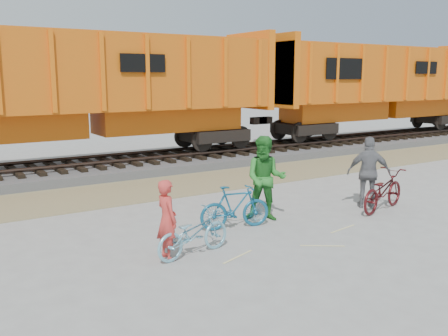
{
  "coord_description": "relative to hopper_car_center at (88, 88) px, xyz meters",
  "views": [
    {
      "loc": [
        -6.08,
        -8.28,
        3.37
      ],
      "look_at": [
        0.16,
        1.5,
        1.26
      ],
      "focal_mm": 40.0,
      "sensor_mm": 36.0,
      "label": 1
    }
  ],
  "objects": [
    {
      "name": "bicycle_maroon",
      "position": [
        4.69,
        -8.99,
        -2.48
      ],
      "size": [
        2.1,
        1.17,
        1.04
      ],
      "primitive_type": "imported",
      "rotation": [
        0.0,
        0.0,
        1.83
      ],
      "color": "#450F12",
      "rests_on": "ground"
    },
    {
      "name": "person_solo",
      "position": [
        -1.5,
        -9.15,
        -2.24
      ],
      "size": [
        0.37,
        0.56,
        1.52
      ],
      "primitive_type": "imported",
      "rotation": [
        0.0,
        0.0,
        1.58
      ],
      "color": "red",
      "rests_on": "ground"
    },
    {
      "name": "hopper_car_center",
      "position": [
        0.0,
        0.0,
        0.0
      ],
      "size": [
        14.0,
        3.13,
        4.65
      ],
      "color": "black",
      "rests_on": "track"
    },
    {
      "name": "bicycle_teal",
      "position": [
        0.63,
        -8.25,
        -2.51
      ],
      "size": [
        1.72,
        0.8,
        1.0
      ],
      "primitive_type": "imported",
      "rotation": [
        0.0,
        0.0,
        1.36
      ],
      "color": "#14587C",
      "rests_on": "ground"
    },
    {
      "name": "person_woman",
      "position": [
        4.59,
        -8.59,
        -2.07
      ],
      "size": [
        1.13,
        1.06,
        1.87
      ],
      "primitive_type": "imported",
      "rotation": [
        0.0,
        0.0,
        2.44
      ],
      "color": "slate",
      "rests_on": "ground"
    },
    {
      "name": "hopper_car_right",
      "position": [
        15.0,
        0.0,
        0.0
      ],
      "size": [
        14.0,
        3.13,
        4.65
      ],
      "color": "black",
      "rests_on": "track"
    },
    {
      "name": "gravel_strip",
      "position": [
        0.66,
        -3.5,
        -3.0
      ],
      "size": [
        120.0,
        3.0,
        0.02
      ],
      "primitive_type": "cube",
      "color": "#94865C",
      "rests_on": "ground"
    },
    {
      "name": "ground",
      "position": [
        0.66,
        -9.0,
        -3.01
      ],
      "size": [
        120.0,
        120.0,
        0.0
      ],
      "primitive_type": "plane",
      "color": "#9E9E99",
      "rests_on": "ground"
    },
    {
      "name": "person_man",
      "position": [
        1.63,
        -8.05,
        -1.99
      ],
      "size": [
        1.25,
        1.22,
        2.02
      ],
      "primitive_type": "imported",
      "rotation": [
        0.0,
        0.0,
        -0.69
      ],
      "color": "#277829",
      "rests_on": "ground"
    },
    {
      "name": "ballast_bed",
      "position": [
        0.66,
        0.0,
        -2.86
      ],
      "size": [
        120.0,
        4.0,
        0.3
      ],
      "primitive_type": "cube",
      "color": "slate",
      "rests_on": "ground"
    },
    {
      "name": "bicycle_blue",
      "position": [
        -1.0,
        -9.25,
        -2.57
      ],
      "size": [
        1.75,
        0.87,
        0.88
      ],
      "primitive_type": "imported",
      "rotation": [
        0.0,
        0.0,
        1.75
      ],
      "color": "#7ABBD2",
      "rests_on": "ground"
    },
    {
      "name": "track",
      "position": [
        0.66,
        0.0,
        -2.53
      ],
      "size": [
        120.0,
        2.6,
        0.24
      ],
      "color": "black",
      "rests_on": "ballast_bed"
    }
  ]
}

